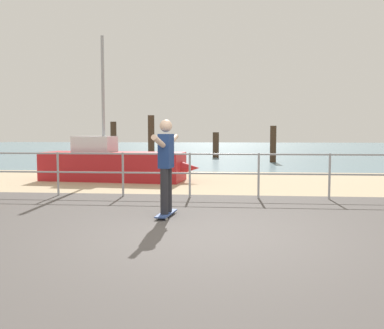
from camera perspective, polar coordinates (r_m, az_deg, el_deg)
The scene contains 11 objects.
ground_plane at distance 5.14m, azimuth 1.48°, elevation -12.65°, with size 24.00×10.00×0.04m, color #514C49.
beach_strip at distance 13.00m, azimuth 3.75°, elevation -2.32°, with size 24.00×6.00×0.04m, color tan.
sea_surface at distance 40.94m, azimuth 4.73°, elevation 2.21°, with size 72.00×50.00×0.04m, color slate.
railing_fence at distance 9.69m, azimuth -4.93°, elevation -0.44°, with size 14.17×0.05×1.05m.
sailboat at distance 13.25m, azimuth -10.08°, elevation 0.00°, with size 5.04×1.86×4.49m.
skateboard at distance 7.49m, azimuth -3.53°, elevation -6.71°, with size 0.30×0.82×0.08m.
skateboarder at distance 7.37m, azimuth -3.56°, elevation 0.56°, with size 0.27×1.45×1.65m.
groyne_post_0 at distance 25.32m, azimuth -10.66°, elevation 3.31°, with size 0.35×0.35×2.17m, color #422D1E.
groyne_post_1 at distance 20.75m, azimuth -5.59°, elevation 3.43°, with size 0.32×0.32×2.37m, color #422D1E.
groyne_post_2 at distance 25.30m, azimuth 3.27°, elevation 2.67°, with size 0.37×0.37×1.55m, color #422D1E.
groyne_post_3 at distance 21.56m, azimuth 11.01°, elevation 2.73°, with size 0.31×0.31×1.87m, color #422D1E.
Camera 1 is at (0.31, -5.91, 1.50)m, focal length 39.07 mm.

